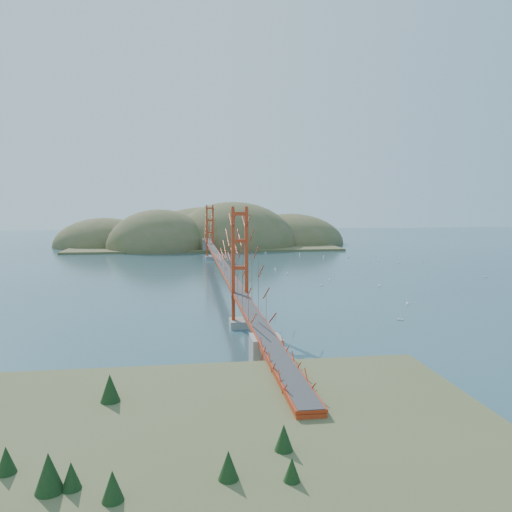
{
  "coord_description": "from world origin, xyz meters",
  "views": [
    {
      "loc": [
        -5.09,
        -77.47,
        11.96
      ],
      "look_at": [
        5.8,
        0.0,
        3.74
      ],
      "focal_mm": 35.0,
      "sensor_mm": 36.0,
      "label": 1
    }
  ],
  "objects": [
    {
      "name": "far_headlands",
      "position": [
        2.21,
        68.52,
        0.0
      ],
      "size": [
        84.0,
        58.0,
        25.0
      ],
      "color": "brown",
      "rests_on": "ground"
    },
    {
      "name": "sailboat_11",
      "position": [
        43.18,
        -2.89,
        0.15
      ],
      "size": [
        0.66,
        0.66,
        0.7
      ],
      "color": "white",
      "rests_on": "ground"
    },
    {
      "name": "sailboat_4",
      "position": [
        33.64,
        23.73,
        0.15
      ],
      "size": [
        0.57,
        0.58,
        0.65
      ],
      "color": "white",
      "rests_on": "ground"
    },
    {
      "name": "sailboat_9",
      "position": [
        43.9,
        19.92,
        0.14
      ],
      "size": [
        0.54,
        0.54,
        0.58
      ],
      "color": "white",
      "rests_on": "ground"
    },
    {
      "name": "fort",
      "position": [
        0.4,
        -47.8,
        0.67
      ],
      "size": [
        3.7,
        2.3,
        1.75
      ],
      "color": "brown",
      "rests_on": "ground"
    },
    {
      "name": "sailboat_extra_1",
      "position": [
        55.22,
        35.32,
        0.16
      ],
      "size": [
        0.68,
        0.68,
        0.72
      ],
      "color": "white",
      "rests_on": "ground"
    },
    {
      "name": "sailboat_extra_0",
      "position": [
        21.31,
        36.59,
        0.13
      ],
      "size": [
        0.4,
        0.48,
        0.56
      ],
      "color": "white",
      "rests_on": "ground"
    },
    {
      "name": "approach_viaduct",
      "position": [
        0.0,
        -51.91,
        2.55
      ],
      "size": [
        1.4,
        12.0,
        3.38
      ],
      "color": "#AA2D12",
      "rests_on": "ground"
    },
    {
      "name": "bridge",
      "position": [
        0.0,
        0.18,
        7.01
      ],
      "size": [
        2.2,
        94.4,
        12.0
      ],
      "color": "gray",
      "rests_on": "ground"
    },
    {
      "name": "sailboat_0",
      "position": [
        17.38,
        -1.76,
        0.14
      ],
      "size": [
        0.48,
        0.54,
        0.61
      ],
      "color": "white",
      "rests_on": "ground"
    },
    {
      "name": "sailboat_3",
      "position": [
        11.76,
        4.67,
        0.14
      ],
      "size": [
        0.61,
        0.61,
        0.64
      ],
      "color": "white",
      "rests_on": "ground"
    },
    {
      "name": "promontory",
      "position": [
        0.0,
        -48.5,
        0.12
      ],
      "size": [
        9.0,
        6.0,
        0.24
      ],
      "primitive_type": "cube",
      "color": "#59544C",
      "rests_on": "ground"
    },
    {
      "name": "sailboat_10",
      "position": [
        21.14,
        -21.65,
        0.15
      ],
      "size": [
        0.55,
        0.61,
        0.69
      ],
      "color": "white",
      "rests_on": "ground"
    },
    {
      "name": "sailboat_17",
      "position": [
        34.72,
        21.49,
        0.14
      ],
      "size": [
        0.54,
        0.45,
        0.62
      ],
      "color": "white",
      "rests_on": "ground"
    },
    {
      "name": "sailboat_14",
      "position": [
        22.82,
        -8.66,
        0.16
      ],
      "size": [
        0.64,
        0.66,
        0.74
      ],
      "color": "white",
      "rests_on": "ground"
    },
    {
      "name": "ground",
      "position": [
        0.0,
        0.0,
        0.0
      ],
      "size": [
        320.0,
        320.0,
        0.0
      ],
      "primitive_type": "plane",
      "color": "#2A4854",
      "rests_on": "ground"
    },
    {
      "name": "sailboat_15",
      "position": [
        25.43,
        30.6,
        0.14
      ],
      "size": [
        0.45,
        0.53,
        0.6
      ],
      "color": "white",
      "rests_on": "ground"
    },
    {
      "name": "sailboat_16",
      "position": [
        10.83,
        10.79,
        0.14
      ],
      "size": [
        0.56,
        0.56,
        0.6
      ],
      "color": "white",
      "rests_on": "ground"
    },
    {
      "name": "sailboat_1",
      "position": [
        14.52,
        -7.12,
        0.15
      ],
      "size": [
        0.63,
        0.63,
        0.68
      ],
      "color": "white",
      "rests_on": "ground"
    },
    {
      "name": "sailboat_12",
      "position": [
        14.06,
        42.0,
        0.16
      ],
      "size": [
        0.63,
        0.53,
        0.73
      ],
      "color": "white",
      "rests_on": "ground"
    },
    {
      "name": "near_bluff",
      "position": [
        -4.0,
        -59.26,
        1.46
      ],
      "size": [
        24.0,
        20.5,
        4.2
      ],
      "color": "#505731",
      "rests_on": "ground"
    },
    {
      "name": "sailboat_6",
      "position": [
        16.67,
        -29.57,
        0.15
      ],
      "size": [
        0.62,
        0.62,
        0.68
      ],
      "color": "white",
      "rests_on": "ground"
    },
    {
      "name": "sailboat_8",
      "position": [
        37.56,
        17.58,
        0.13
      ],
      "size": [
        0.51,
        0.51,
        0.56
      ],
      "color": "white",
      "rests_on": "ground"
    },
    {
      "name": "sailboat_7",
      "position": [
        30.8,
        29.31,
        0.14
      ],
      "size": [
        0.56,
        0.53,
        0.63
      ],
      "color": "white",
      "rests_on": "ground"
    }
  ]
}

